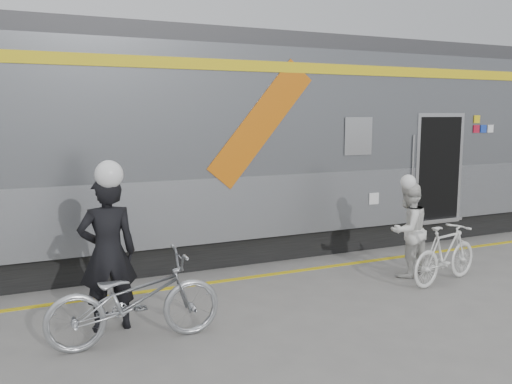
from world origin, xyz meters
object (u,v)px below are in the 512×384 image
bicycle_left (135,299)px  bicycle_right (445,254)px  woman (408,230)px  man (108,253)px

bicycle_left → bicycle_right: (4.95, 0.24, -0.06)m
woman → bicycle_right: woman is taller
woman → man: bearing=-9.7°
woman → bicycle_left: bearing=-2.9°
bicycle_left → bicycle_right: bicycle_left is taller
bicycle_left → bicycle_right: 4.96m
bicycle_left → bicycle_right: size_ratio=1.30×
woman → bicycle_right: bearing=106.1°
man → bicycle_right: size_ratio=1.24×
bicycle_left → woman: size_ratio=1.31×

